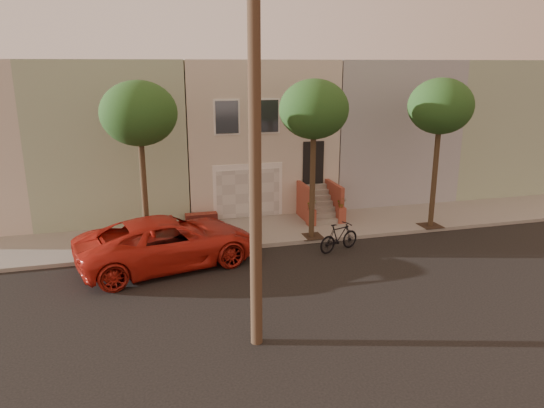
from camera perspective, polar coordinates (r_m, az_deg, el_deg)
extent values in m
plane|color=black|center=(17.13, 5.63, -8.57)|extent=(90.00, 90.00, 0.00)
cube|color=gray|center=(21.84, 0.70, -2.89)|extent=(40.00, 3.70, 0.15)
cube|color=beige|center=(26.61, -2.75, 8.33)|extent=(7.00, 8.00, 7.00)
cube|color=#909F80|center=(26.02, -17.66, 7.46)|extent=(6.50, 8.00, 7.00)
cube|color=#989AA0|center=(28.83, 10.72, 8.64)|extent=(6.50, 8.00, 7.00)
cube|color=#909F80|center=(32.18, 21.33, 8.55)|extent=(6.50, 8.00, 7.00)
cube|color=white|center=(23.00, -2.72, 1.49)|extent=(3.20, 0.12, 2.50)
cube|color=silver|center=(22.97, -2.69, 1.21)|extent=(2.90, 0.06, 2.20)
cube|color=gray|center=(21.60, -1.60, -2.87)|extent=(3.20, 3.70, 0.02)
cube|color=#9A332A|center=(22.62, -7.96, -1.60)|extent=(1.40, 0.45, 0.44)
cube|color=black|center=(23.55, 4.67, 4.65)|extent=(1.00, 0.06, 2.00)
cube|color=#3F4751|center=(22.21, -5.11, 9.72)|extent=(1.00, 0.06, 1.40)
cube|color=white|center=(22.23, -5.12, 9.72)|extent=(1.15, 0.05, 1.55)
cube|color=#3F4751|center=(22.59, -0.54, 9.88)|extent=(1.00, 0.06, 1.40)
cube|color=white|center=(22.61, -0.56, 9.88)|extent=(1.15, 0.05, 1.55)
cube|color=#3F4751|center=(23.11, 3.85, 9.97)|extent=(1.00, 0.06, 1.40)
cube|color=white|center=(23.13, 3.83, 9.97)|extent=(1.15, 0.05, 1.55)
cube|color=gray|center=(22.49, 6.08, -1.96)|extent=(1.20, 0.28, 0.20)
cube|color=gray|center=(22.68, 5.84, -1.28)|extent=(1.20, 0.28, 0.20)
cube|color=gray|center=(22.87, 5.61, -0.60)|extent=(1.20, 0.28, 0.20)
cube|color=gray|center=(23.07, 5.37, 0.06)|extent=(1.20, 0.28, 0.20)
cube|color=gray|center=(23.27, 5.15, 0.71)|extent=(1.20, 0.28, 0.20)
cube|color=gray|center=(23.47, 4.92, 1.35)|extent=(1.20, 0.28, 0.20)
cube|color=gray|center=(23.68, 4.71, 1.98)|extent=(1.20, 0.28, 0.20)
cube|color=brown|center=(22.81, 3.73, 0.18)|extent=(0.18, 1.96, 1.60)
cube|color=brown|center=(23.29, 7.00, 0.42)|extent=(0.18, 1.96, 1.60)
cube|color=brown|center=(22.14, 4.44, -1.52)|extent=(0.35, 0.35, 0.70)
imported|color=#1C4F1C|center=(21.98, 4.48, -0.09)|extent=(0.40, 0.35, 0.45)
cube|color=brown|center=(22.63, 7.79, -1.24)|extent=(0.35, 0.35, 0.70)
imported|color=#1C4F1C|center=(22.48, 7.84, 0.16)|extent=(0.41, 0.35, 0.45)
cube|color=#2D2116|center=(19.70, -13.76, -5.19)|extent=(0.90, 0.90, 0.02)
cylinder|color=#322416|center=(19.08, -14.16, 0.71)|extent=(0.22, 0.22, 4.20)
ellipsoid|color=#1C4F1C|center=(18.56, -14.78, 9.85)|extent=(2.70, 2.57, 2.29)
cube|color=#2D2116|center=(20.80, 4.45, -3.66)|extent=(0.90, 0.90, 0.02)
cylinder|color=#322416|center=(20.21, 4.57, 1.96)|extent=(0.22, 0.22, 4.20)
ellipsoid|color=#1C4F1C|center=(19.72, 4.76, 10.61)|extent=(2.70, 2.57, 2.29)
cube|color=#2D2116|center=(23.16, 17.40, -2.33)|extent=(0.90, 0.90, 0.02)
cylinder|color=#322416|center=(22.63, 17.82, 2.72)|extent=(0.22, 0.22, 4.20)
ellipsoid|color=#1C4F1C|center=(22.19, 18.48, 10.42)|extent=(2.70, 2.57, 2.29)
cylinder|color=#42301E|center=(11.86, -1.93, 5.94)|extent=(0.30, 0.30, 10.00)
imported|color=red|center=(18.35, -11.59, -4.19)|extent=(6.86, 4.32, 1.77)
imported|color=black|center=(19.60, 7.56, -3.71)|extent=(1.94, 1.13, 1.12)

